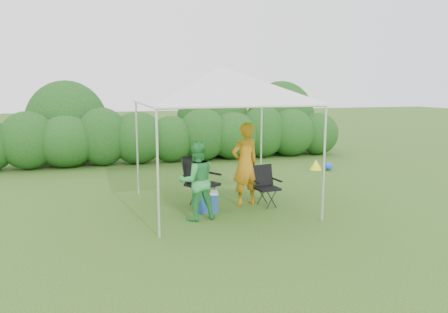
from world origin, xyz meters
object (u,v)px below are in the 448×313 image
object	(u,v)px
chair_right	(265,183)
man	(245,164)
woman	(196,181)
cooler	(206,202)
canopy	(220,85)
chair_left	(199,178)

from	to	relation	value
chair_right	man	bearing A→B (deg)	152.97
man	woman	world-z (taller)	man
man	woman	distance (m)	1.38
chair_right	man	size ratio (longest dim) A/B	0.48
man	chair_right	bearing A→B (deg)	145.10
cooler	canopy	bearing A→B (deg)	48.44
woman	cooler	distance (m)	0.74
chair_left	cooler	distance (m)	0.62
chair_right	woman	size ratio (longest dim) A/B	0.57
chair_left	woman	world-z (taller)	woman
man	woman	xyz separation A→B (m)	(-1.20, -0.68, -0.13)
canopy	man	xyz separation A→B (m)	(0.52, -0.05, -1.60)
canopy	woman	distance (m)	1.99
canopy	woman	xyz separation A→B (m)	(-0.68, -0.72, -1.73)
canopy	chair_right	size ratio (longest dim) A/B	3.73
canopy	chair_right	world-z (taller)	canopy
chair_right	woman	world-z (taller)	woman
canopy	man	world-z (taller)	canopy
chair_left	man	world-z (taller)	man
chair_left	woman	size ratio (longest dim) A/B	0.70
canopy	chair_left	world-z (taller)	canopy
chair_left	man	distance (m)	0.99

